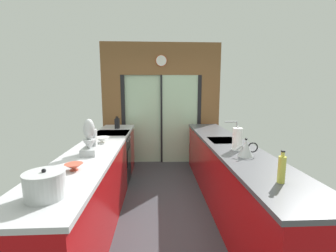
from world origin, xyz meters
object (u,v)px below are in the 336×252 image
mixing_bowl_far (102,140)px  stock_pot (45,185)px  paper_towel_roll (237,139)px  oven_range (113,158)px  soap_bottle (282,169)px  stand_mixer (90,141)px  kettle (246,148)px  knife_block (117,123)px  mixing_bowl_near (74,167)px

mixing_bowl_far → stock_pot: bearing=-90.0°
stock_pot → paper_towel_roll: (1.78, 1.19, 0.05)m
oven_range → mixing_bowl_far: size_ratio=4.34×
mixing_bowl_far → paper_towel_roll: (1.78, -0.50, 0.09)m
oven_range → soap_bottle: bearing=-52.1°
stock_pot → paper_towel_roll: size_ratio=0.89×
stock_pot → paper_towel_roll: paper_towel_roll is taller
paper_towel_roll → stand_mixer: bearing=-176.8°
stand_mixer → kettle: 1.79m
oven_range → stock_pot: size_ratio=3.34×
oven_range → stand_mixer: stand_mixer is taller
stock_pot → oven_range: bearing=90.4°
kettle → paper_towel_roll: size_ratio=0.83×
mixing_bowl_far → stand_mixer: (0.00, -0.60, 0.12)m
soap_bottle → stock_pot: bearing=-174.5°
knife_block → oven_range: bearing=-92.3°
mixing_bowl_near → mixing_bowl_far: bearing=90.0°
oven_range → kettle: bearing=-41.1°
stand_mixer → stock_pot: (-0.00, -1.10, -0.07)m
mixing_bowl_far → soap_bottle: bearing=-40.5°
oven_range → paper_towel_roll: (1.80, -1.29, 0.60)m
stand_mixer → kettle: stand_mixer is taller
mixing_bowl_near → knife_block: size_ratio=0.70×
oven_range → kettle: size_ratio=3.57×
mixing_bowl_far → stand_mixer: size_ratio=0.51×
knife_block → soap_bottle: soap_bottle is taller
mixing_bowl_far → kettle: (1.78, -0.77, 0.05)m
mixing_bowl_far → mixing_bowl_near: bearing=-90.0°
mixing_bowl_far → stock_pot: size_ratio=0.77×
soap_bottle → paper_towel_roll: 1.02m
kettle → stand_mixer: bearing=174.3°
stand_mixer → paper_towel_roll: stand_mixer is taller
mixing_bowl_near → knife_block: (-0.00, 2.40, 0.06)m
oven_range → mixing_bowl_near: 2.00m
kettle → paper_towel_roll: paper_towel_roll is taller
stand_mixer → mixing_bowl_far: bearing=90.0°
mixing_bowl_near → soap_bottle: soap_bottle is taller
oven_range → mixing_bowl_near: mixing_bowl_near is taller
mixing_bowl_far → knife_block: (-0.00, 1.26, 0.05)m
paper_towel_roll → kettle: bearing=-89.5°
mixing_bowl_near → knife_block: bearing=90.0°
knife_block → stock_pot: 2.95m
stand_mixer → paper_towel_roll: size_ratio=1.35×
mixing_bowl_far → paper_towel_roll: paper_towel_roll is taller
mixing_bowl_near → stock_pot: 0.55m
mixing_bowl_far → oven_range: bearing=91.3°
knife_block → paper_towel_roll: size_ratio=0.78×
mixing_bowl_near → paper_towel_roll: bearing=19.9°
oven_range → stock_pot: 2.55m
oven_range → knife_block: knife_block is taller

